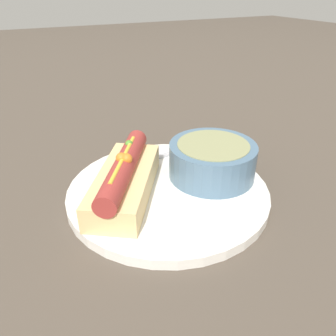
{
  "coord_description": "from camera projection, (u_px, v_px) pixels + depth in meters",
  "views": [
    {
      "loc": [
        0.33,
        -0.17,
        0.26
      ],
      "look_at": [
        0.0,
        0.0,
        0.04
      ],
      "focal_mm": 35.0,
      "sensor_mm": 36.0,
      "label": 1
    }
  ],
  "objects": [
    {
      "name": "soup_bowl",
      "position": [
        214.0,
        160.0,
        0.45
      ],
      "size": [
        0.12,
        0.12,
        0.05
      ],
      "color": "slate",
      "rests_on": "dinner_plate"
    },
    {
      "name": "hot_dog",
      "position": [
        125.0,
        179.0,
        0.42
      ],
      "size": [
        0.17,
        0.15,
        0.06
      ],
      "rotation": [
        0.0,
        0.0,
        -0.58
      ],
      "color": "#E5C17F",
      "rests_on": "dinner_plate"
    },
    {
      "name": "ground_plane",
      "position": [
        168.0,
        195.0,
        0.45
      ],
      "size": [
        4.0,
        4.0,
        0.0
      ],
      "primitive_type": "plane",
      "color": "#4C4238"
    },
    {
      "name": "spoon",
      "position": [
        167.0,
        154.0,
        0.52
      ],
      "size": [
        0.03,
        0.15,
        0.01
      ],
      "rotation": [
        0.0,
        0.0,
        1.64
      ],
      "color": "#B7B7BC",
      "rests_on": "dinner_plate"
    },
    {
      "name": "dinner_plate",
      "position": [
        168.0,
        191.0,
        0.45
      ],
      "size": [
        0.27,
        0.27,
        0.01
      ],
      "color": "white",
      "rests_on": "ground_plane"
    }
  ]
}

